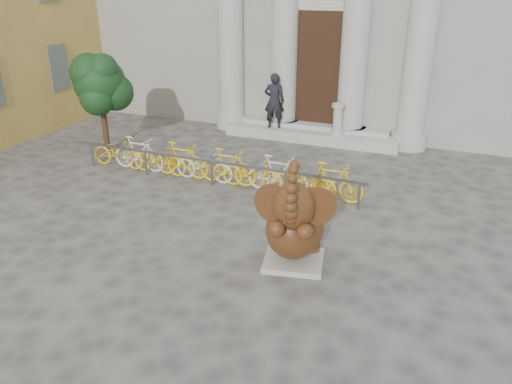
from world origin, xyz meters
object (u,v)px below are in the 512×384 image
at_px(pedestrian, 274,101).
at_px(elephant_statue, 295,226).
at_px(tree, 100,84).
at_px(bike_rack, 215,165).

bearing_deg(pedestrian, elephant_statue, 98.54).
distance_m(tree, pedestrian, 5.69).
height_order(elephant_statue, tree, tree).
bearing_deg(pedestrian, tree, 23.31).
height_order(tree, pedestrian, tree).
bearing_deg(tree, elephant_statue, -28.96).
xyz_separation_m(bike_rack, tree, (-4.42, 1.06, 1.67)).
relative_size(bike_rack, pedestrian, 4.42).
bearing_deg(tree, pedestrian, 37.95).
relative_size(elephant_statue, tree, 0.73).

